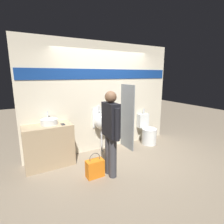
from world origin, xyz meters
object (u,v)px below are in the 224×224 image
(sink_basin, at_px, (49,122))
(shopping_bag, at_px, (95,168))
(urinal_near_counter, at_px, (101,121))
(toilet, at_px, (148,133))
(person_in_vest, at_px, (111,130))
(cell_phone, at_px, (63,124))

(sink_basin, bearing_deg, shopping_bag, -56.37)
(urinal_near_counter, distance_m, toilet, 1.47)
(sink_basin, distance_m, person_in_vest, 1.37)
(sink_basin, height_order, urinal_near_counter, urinal_near_counter)
(toilet, relative_size, person_in_vest, 0.59)
(shopping_bag, bearing_deg, person_in_vest, -16.61)
(cell_phone, height_order, urinal_near_counter, urinal_near_counter)
(sink_basin, distance_m, urinal_near_counter, 1.24)
(sink_basin, bearing_deg, cell_phone, -31.85)
(urinal_near_counter, distance_m, shopping_bag, 1.31)
(person_in_vest, bearing_deg, urinal_near_counter, -15.19)
(cell_phone, xyz_separation_m, person_in_vest, (0.67, -0.86, 0.00))
(toilet, xyz_separation_m, shopping_bag, (-1.99, -0.81, -0.14))
(urinal_near_counter, bearing_deg, shopping_bag, -122.01)
(toilet, bearing_deg, sink_basin, 177.33)
(shopping_bag, bearing_deg, toilet, 22.07)
(sink_basin, xyz_separation_m, cell_phone, (0.25, -0.15, -0.05))
(urinal_near_counter, distance_m, person_in_vest, 1.12)
(person_in_vest, bearing_deg, shopping_bag, 74.72)
(cell_phone, height_order, toilet, toilet)
(cell_phone, distance_m, toilet, 2.43)
(person_in_vest, relative_size, shopping_bag, 3.39)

